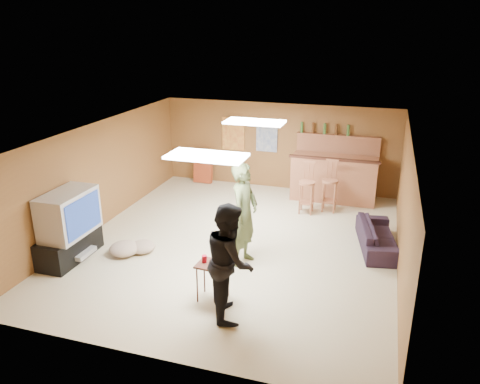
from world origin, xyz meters
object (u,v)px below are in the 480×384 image
(person_olive, at_px, (244,214))
(tray_table, at_px, (213,282))
(person_black, at_px, (230,261))
(sofa, at_px, (378,236))
(tv_body, at_px, (69,213))
(bar_counter, at_px, (334,179))

(person_olive, xyz_separation_m, tray_table, (-0.11, -1.29, -0.63))
(tray_table, bearing_deg, person_black, -37.12)
(person_olive, relative_size, sofa, 1.13)
(sofa, bearing_deg, person_black, 134.25)
(tray_table, bearing_deg, person_olive, 84.94)
(tv_body, relative_size, sofa, 0.67)
(bar_counter, height_order, person_olive, person_olive)
(bar_counter, height_order, sofa, bar_counter)
(person_olive, height_order, sofa, person_olive)
(person_black, height_order, tray_table, person_black)
(person_olive, bearing_deg, tv_body, 112.23)
(tray_table, bearing_deg, sofa, 47.24)
(tv_body, xyz_separation_m, person_black, (3.27, -0.76, -0.03))
(sofa, height_order, tray_table, tray_table)
(sofa, bearing_deg, person_olive, 109.06)
(bar_counter, height_order, person_black, person_black)
(sofa, bearing_deg, tv_body, 101.08)
(tv_body, xyz_separation_m, sofa, (5.28, 2.11, -0.66))
(tray_table, bearing_deg, tv_body, 170.59)
(tv_body, height_order, bar_counter, tv_body)
(bar_counter, bearing_deg, person_black, -99.63)
(person_black, xyz_separation_m, sofa, (2.02, 2.88, -0.63))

